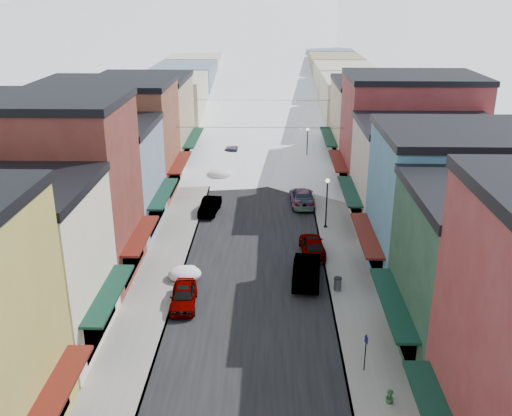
# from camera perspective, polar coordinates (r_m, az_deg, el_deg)

# --- Properties ---
(road) EXTENTS (10.00, 160.00, 0.01)m
(road) POSITION_cam_1_polar(r_m,az_deg,el_deg) (76.76, 0.68, 6.83)
(road) COLOR black
(road) RESTS_ON ground
(sidewalk_left) EXTENTS (3.20, 160.00, 0.15)m
(sidewalk_left) POSITION_cam_1_polar(r_m,az_deg,el_deg) (77.12, -4.27, 6.89)
(sidewalk_left) COLOR gray
(sidewalk_left) RESTS_ON ground
(sidewalk_right) EXTENTS (3.20, 160.00, 0.15)m
(sidewalk_right) POSITION_cam_1_polar(r_m,az_deg,el_deg) (76.93, 5.63, 6.81)
(sidewalk_right) COLOR gray
(sidewalk_right) RESTS_ON ground
(curb_left) EXTENTS (0.10, 160.00, 0.15)m
(curb_left) POSITION_cam_1_polar(r_m,az_deg,el_deg) (76.98, -3.11, 6.89)
(curb_left) COLOR slate
(curb_left) RESTS_ON ground
(curb_right) EXTENTS (0.10, 160.00, 0.15)m
(curb_right) POSITION_cam_1_polar(r_m,az_deg,el_deg) (76.84, 4.47, 6.83)
(curb_right) COLOR slate
(curb_right) RESTS_ON ground
(bldg_l_cream) EXTENTS (11.30, 8.20, 9.50)m
(bldg_l_cream) POSITION_cam_1_polar(r_m,az_deg,el_deg) (33.49, -24.00, -5.40)
(bldg_l_cream) COLOR beige
(bldg_l_cream) RESTS_ON ground
(bldg_l_brick_near) EXTENTS (12.30, 8.20, 12.50)m
(bldg_l_brick_near) POSITION_cam_1_polar(r_m,az_deg,el_deg) (39.91, -20.31, 1.57)
(bldg_l_brick_near) COLOR maroon
(bldg_l_brick_near) RESTS_ON ground
(bldg_l_grayblue) EXTENTS (11.30, 9.20, 9.00)m
(bldg_l_grayblue) POSITION_cam_1_polar(r_m,az_deg,el_deg) (47.87, -15.92, 2.95)
(bldg_l_grayblue) COLOR gray
(bldg_l_grayblue) RESTS_ON ground
(bldg_l_brick_far) EXTENTS (13.30, 9.20, 11.00)m
(bldg_l_brick_far) POSITION_cam_1_polar(r_m,az_deg,el_deg) (56.19, -14.40, 6.75)
(bldg_l_brick_far) COLOR brown
(bldg_l_brick_far) RESTS_ON ground
(bldg_l_tan) EXTENTS (11.30, 11.20, 10.00)m
(bldg_l_tan) POSITION_cam_1_polar(r_m,az_deg,el_deg) (65.51, -11.22, 8.49)
(bldg_l_tan) COLOR #9B8A66
(bldg_l_tan) RESTS_ON ground
(bldg_r_green) EXTENTS (11.30, 9.20, 9.50)m
(bldg_r_green) POSITION_cam_1_polar(r_m,az_deg,el_deg) (32.20, 23.58, -6.38)
(bldg_r_green) COLOR #1C3B28
(bldg_r_green) RESTS_ON ground
(bldg_r_blue) EXTENTS (11.30, 9.20, 10.50)m
(bldg_r_blue) POSITION_cam_1_polar(r_m,az_deg,el_deg) (39.76, 19.15, 0.11)
(bldg_r_blue) COLOR teal
(bldg_r_blue) RESTS_ON ground
(bldg_r_cream) EXTENTS (12.30, 9.20, 9.00)m
(bldg_r_cream) POSITION_cam_1_polar(r_m,az_deg,el_deg) (48.31, 16.60, 3.04)
(bldg_r_cream) COLOR #BBA996
(bldg_r_cream) RESTS_ON ground
(bldg_r_brick_far) EXTENTS (13.30, 9.20, 11.50)m
(bldg_r_brick_far) POSITION_cam_1_polar(r_m,az_deg,el_deg) (56.52, 15.01, 7.03)
(bldg_r_brick_far) COLOR maroon
(bldg_r_brick_far) RESTS_ON ground
(bldg_r_tan) EXTENTS (11.30, 11.20, 9.50)m
(bldg_r_tan) POSITION_cam_1_polar(r_m,az_deg,el_deg) (66.08, 12.18, 8.30)
(bldg_r_tan) COLOR tan
(bldg_r_tan) RESTS_ON ground
(distant_blocks) EXTENTS (34.00, 55.00, 8.00)m
(distant_blocks) POSITION_cam_1_polar(r_m,az_deg,el_deg) (98.57, 0.90, 12.31)
(distant_blocks) COLOR gray
(distant_blocks) RESTS_ON ground
(mountain_ridge) EXTENTS (670.00, 340.00, 34.00)m
(mountain_ridge) POSITION_cam_1_polar(r_m,az_deg,el_deg) (292.42, -2.66, 19.94)
(mountain_ridge) COLOR silver
(mountain_ridge) RESTS_ON ground
(overhead_cables) EXTENTS (16.40, 15.04, 0.04)m
(overhead_cables) POSITION_cam_1_polar(r_m,az_deg,el_deg) (63.21, 0.52, 9.55)
(overhead_cables) COLOR black
(overhead_cables) RESTS_ON ground
(car_silver_sedan) EXTENTS (1.86, 4.05, 1.35)m
(car_silver_sedan) POSITION_cam_1_polar(r_m,az_deg,el_deg) (36.42, -7.27, -8.73)
(car_silver_sedan) COLOR #93949A
(car_silver_sedan) RESTS_ON ground
(car_dark_hatch) EXTENTS (1.84, 4.16, 1.33)m
(car_dark_hatch) POSITION_cam_1_polar(r_m,az_deg,el_deg) (50.95, -4.64, 0.20)
(car_dark_hatch) COLOR black
(car_dark_hatch) RESTS_ON ground
(car_silver_wagon) EXTENTS (2.89, 5.86, 1.64)m
(car_silver_wagon) POSITION_cam_1_polar(r_m,az_deg,el_deg) (66.47, -2.50, 5.32)
(car_silver_wagon) COLOR #A6A9AE
(car_silver_wagon) RESTS_ON ground
(car_green_sedan) EXTENTS (2.21, 5.25, 1.68)m
(car_green_sedan) POSITION_cam_1_polar(r_m,az_deg,el_deg) (39.12, 5.09, -6.16)
(car_green_sedan) COLOR black
(car_green_sedan) RESTS_ON ground
(car_gray_suv) EXTENTS (1.99, 4.43, 1.48)m
(car_gray_suv) POSITION_cam_1_polar(r_m,az_deg,el_deg) (43.11, 5.67, -3.68)
(car_gray_suv) COLOR gray
(car_gray_suv) RESTS_ON ground
(car_black_sedan) EXTENTS (2.31, 5.36, 1.54)m
(car_black_sedan) POSITION_cam_1_polar(r_m,az_deg,el_deg) (52.95, 4.63, 1.13)
(car_black_sedan) COLOR black
(car_black_sedan) RESTS_ON ground
(car_lane_silver) EXTENTS (1.71, 4.08, 1.38)m
(car_lane_silver) POSITION_cam_1_polar(r_m,az_deg,el_deg) (76.79, 0.13, 7.36)
(car_lane_silver) COLOR #9C9FA4
(car_lane_silver) RESTS_ON ground
(car_lane_white) EXTENTS (3.10, 5.77, 1.54)m
(car_lane_white) POSITION_cam_1_polar(r_m,az_deg,el_deg) (90.85, 1.95, 9.51)
(car_lane_white) COLOR silver
(car_lane_white) RESTS_ON ground
(parking_sign) EXTENTS (0.14, 0.28, 2.15)m
(parking_sign) POSITION_cam_1_polar(r_m,az_deg,el_deg) (30.51, 10.89, -13.75)
(parking_sign) COLOR black
(parking_sign) RESTS_ON sidewalk_right
(trash_can) EXTENTS (0.53, 0.53, 0.89)m
(trash_can) POSITION_cam_1_polar(r_m,az_deg,el_deg) (38.07, 8.17, -7.51)
(trash_can) COLOR #4E5053
(trash_can) RESTS_ON sidewalk_right
(streetlamp_near) EXTENTS (0.35, 0.35, 4.24)m
(streetlamp_near) POSITION_cam_1_polar(r_m,az_deg,el_deg) (47.00, 7.10, 1.12)
(streetlamp_near) COLOR black
(streetlamp_near) RESTS_ON sidewalk_right
(streetlamp_far) EXTENTS (0.35, 0.35, 4.19)m
(streetlamp_far) POSITION_cam_1_polar(r_m,az_deg,el_deg) (64.85, 5.15, 6.67)
(streetlamp_far) COLOR black
(streetlamp_far) RESTS_ON sidewalk_right
(planter_far) EXTENTS (0.46, 0.46, 0.69)m
(planter_far) POSITION_cam_1_polar(r_m,az_deg,el_deg) (29.25, 13.22, -17.90)
(planter_far) COLOR #2A5D2D
(planter_far) RESTS_ON sidewalk_right
(snow_pile_mid) EXTENTS (2.27, 2.60, 0.96)m
(snow_pile_mid) POSITION_cam_1_polar(r_m,az_deg,el_deg) (39.60, -7.10, -6.51)
(snow_pile_mid) COLOR white
(snow_pile_mid) RESTS_ON ground
(snow_pile_far) EXTENTS (2.58, 2.79, 1.09)m
(snow_pile_far) POSITION_cam_1_polar(r_m,az_deg,el_deg) (60.40, -3.65, 3.41)
(snow_pile_far) COLOR white
(snow_pile_far) RESTS_ON ground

